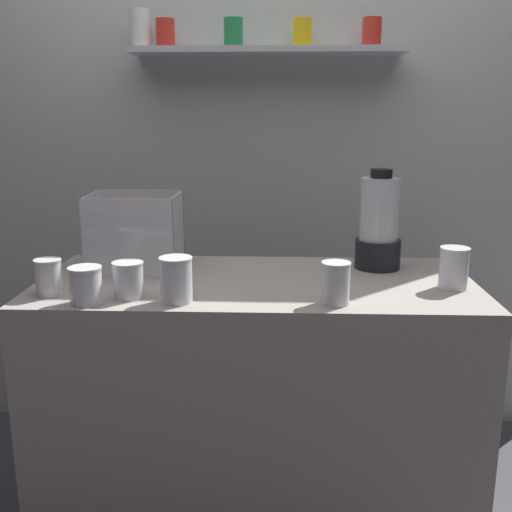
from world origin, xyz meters
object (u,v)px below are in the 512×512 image
(juice_cup_mango_far_left, at_px, (49,280))
(juice_cup_beet_far_right, at_px, (336,286))
(carrot_display_bin, at_px, (136,245))
(juice_cup_orange_left, at_px, (86,288))
(juice_cup_pomegranate_rightmost, at_px, (454,269))
(blender_pitcher, at_px, (379,226))
(juice_cup_carrot_right, at_px, (176,282))
(juice_cup_orange_middle, at_px, (128,281))

(juice_cup_mango_far_left, bearing_deg, juice_cup_beet_far_right, -3.59)
(carrot_display_bin, bearing_deg, juice_cup_orange_left, -97.71)
(juice_cup_pomegranate_rightmost, bearing_deg, blender_pitcher, 128.56)
(juice_cup_mango_far_left, bearing_deg, carrot_display_bin, 58.86)
(juice_cup_beet_far_right, height_order, juice_cup_pomegranate_rightmost, juice_cup_pomegranate_rightmost)
(juice_cup_carrot_right, xyz_separation_m, juice_cup_beet_far_right, (0.45, 0.00, -0.01))
(carrot_display_bin, relative_size, blender_pitcher, 0.88)
(carrot_display_bin, distance_m, juice_cup_beet_far_right, 0.75)
(juice_cup_orange_middle, height_order, juice_cup_beet_far_right, juice_cup_beet_far_right)
(juice_cup_orange_middle, xyz_separation_m, juice_cup_pomegranate_rightmost, (0.97, 0.13, 0.01))
(blender_pitcher, bearing_deg, juice_cup_orange_middle, -154.60)
(juice_cup_mango_far_left, bearing_deg, juice_cup_orange_middle, -4.20)
(juice_cup_carrot_right, bearing_deg, juice_cup_pomegranate_rightmost, 11.25)
(carrot_display_bin, height_order, juice_cup_orange_middle, carrot_display_bin)
(carrot_display_bin, distance_m, juice_cup_orange_middle, 0.34)
(carrot_display_bin, height_order, blender_pitcher, blender_pitcher)
(juice_cup_orange_middle, distance_m, juice_cup_carrot_right, 0.15)
(juice_cup_orange_left, xyz_separation_m, juice_cup_beet_far_right, (0.70, 0.02, 0.01))
(carrot_display_bin, relative_size, juice_cup_beet_far_right, 2.48)
(juice_cup_orange_left, height_order, juice_cup_pomegranate_rightmost, juice_cup_pomegranate_rightmost)
(juice_cup_mango_far_left, height_order, juice_cup_beet_far_right, juice_cup_beet_far_right)
(juice_cup_mango_far_left, bearing_deg, juice_cup_carrot_right, -7.81)
(carrot_display_bin, height_order, juice_cup_carrot_right, carrot_display_bin)
(juice_cup_mango_far_left, relative_size, juice_cup_orange_middle, 1.02)
(blender_pitcher, xyz_separation_m, juice_cup_orange_left, (-0.89, -0.43, -0.10))
(carrot_display_bin, relative_size, juice_cup_carrot_right, 2.29)
(carrot_display_bin, xyz_separation_m, juice_cup_mango_far_left, (-0.19, -0.31, -0.04))
(blender_pitcher, bearing_deg, juice_cup_beet_far_right, -114.22)
(blender_pitcher, bearing_deg, juice_cup_pomegranate_rightmost, -51.44)
(carrot_display_bin, xyz_separation_m, juice_cup_pomegranate_rightmost, (1.03, -0.20, -0.02))
(juice_cup_carrot_right, relative_size, juice_cup_pomegranate_rightmost, 1.02)
(juice_cup_mango_far_left, height_order, juice_cup_carrot_right, juice_cup_carrot_right)
(juice_cup_beet_far_right, bearing_deg, juice_cup_mango_far_left, 176.41)
(carrot_display_bin, relative_size, juice_cup_pomegranate_rightmost, 2.33)
(juice_cup_orange_middle, relative_size, juice_cup_pomegranate_rightmost, 0.83)
(carrot_display_bin, xyz_separation_m, juice_cup_carrot_right, (0.20, -0.36, -0.03))
(juice_cup_orange_left, distance_m, juice_cup_pomegranate_rightmost, 1.10)
(juice_cup_orange_left, bearing_deg, juice_cup_carrot_right, 5.37)
(juice_cup_mango_far_left, bearing_deg, juice_cup_pomegranate_rightmost, 5.22)
(carrot_display_bin, xyz_separation_m, juice_cup_orange_middle, (0.05, -0.33, -0.03))
(juice_cup_carrot_right, distance_m, juice_cup_pomegranate_rightmost, 0.84)
(blender_pitcher, xyz_separation_m, juice_cup_mango_far_left, (-1.02, -0.35, -0.10))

